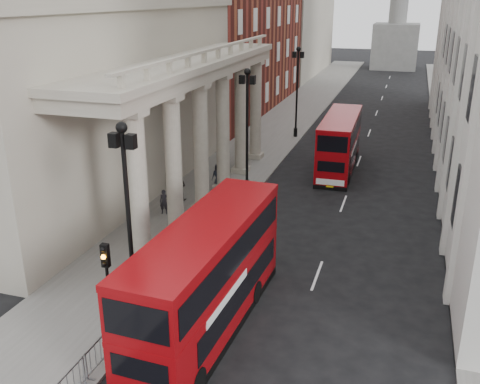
{
  "coord_description": "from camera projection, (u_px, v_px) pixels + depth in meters",
  "views": [
    {
      "loc": [
        9.34,
        -13.0,
        12.78
      ],
      "look_at": [
        1.62,
        11.41,
        3.34
      ],
      "focal_mm": 40.0,
      "sensor_mm": 36.0,
      "label": 1
    }
  ],
  "objects": [
    {
      "name": "sidewalk_west",
      "position": [
        254.0,
        151.0,
        46.36
      ],
      "size": [
        6.0,
        140.0,
        0.12
      ],
      "primitive_type": "cube",
      "color": "slate",
      "rests_on": "ground"
    },
    {
      "name": "lamp_post_mid",
      "position": [
        247.0,
        123.0,
        35.06
      ],
      "size": [
        1.05,
        0.44,
        8.32
      ],
      "color": "black",
      "rests_on": "sidewalk_west"
    },
    {
      "name": "pedestrian_c",
      "position": [
        218.0,
        176.0,
        36.99
      ],
      "size": [
        0.88,
        0.58,
        1.77
      ],
      "primitive_type": "imported",
      "rotation": [
        0.0,
        0.0,
        6.3
      ],
      "color": "black",
      "rests_on": "sidewalk_west"
    },
    {
      "name": "bus_far",
      "position": [
        340.0,
        142.0,
        40.85
      ],
      "size": [
        2.56,
        9.88,
        4.25
      ],
      "rotation": [
        0.0,
        0.0,
        0.02
      ],
      "color": "#90060B",
      "rests_on": "ground"
    },
    {
      "name": "lamp_post_north",
      "position": [
        297.0,
        86.0,
        49.37
      ],
      "size": [
        1.05,
        0.44,
        8.32
      ],
      "color": "black",
      "rests_on": "sidewalk_west"
    },
    {
      "name": "traffic_light",
      "position": [
        107.0,
        277.0,
        19.53
      ],
      "size": [
        0.28,
        0.33,
        4.3
      ],
      "color": "black",
      "rests_on": "sidewalk_west"
    },
    {
      "name": "pedestrian_a",
      "position": [
        164.0,
        202.0,
        32.73
      ],
      "size": [
        0.63,
        0.49,
        1.52
      ],
      "primitive_type": "imported",
      "rotation": [
        0.0,
        0.0,
        0.25
      ],
      "color": "black",
      "rests_on": "sidewalk_west"
    },
    {
      "name": "bus_near",
      "position": [
        207.0,
        275.0,
        21.04
      ],
      "size": [
        3.06,
        10.8,
        4.62
      ],
      "rotation": [
        0.0,
        0.0,
        -0.04
      ],
      "color": "maroon",
      "rests_on": "ground"
    },
    {
      "name": "west_building_far",
      "position": [
        294.0,
        13.0,
        89.77
      ],
      "size": [
        9.0,
        30.0,
        20.0
      ],
      "primitive_type": "cube",
      "color": "#9E9685",
      "rests_on": "ground"
    },
    {
      "name": "crowd_barriers",
      "position": [
        119.0,
        330.0,
        20.55
      ],
      "size": [
        0.5,
        18.75,
        1.1
      ],
      "color": "gray",
      "rests_on": "sidewalk_west"
    },
    {
      "name": "lamp_post_south",
      "position": [
        128.0,
        211.0,
        20.74
      ],
      "size": [
        1.05,
        0.44,
        8.32
      ],
      "color": "black",
      "rests_on": "sidewalk_west"
    },
    {
      "name": "sidewalk_east",
      "position": [
        457.0,
        169.0,
        41.69
      ],
      "size": [
        3.0,
        140.0,
        0.12
      ],
      "primitive_type": "cube",
      "color": "slate",
      "rests_on": "ground"
    },
    {
      "name": "portico_building",
      "position": [
        97.0,
        103.0,
        35.69
      ],
      "size": [
        9.0,
        28.0,
        12.0
      ],
      "primitive_type": "cube",
      "color": "#9E9685",
      "rests_on": "ground"
    },
    {
      "name": "kerb",
      "position": [
        287.0,
        154.0,
        45.52
      ],
      "size": [
        0.2,
        140.0,
        0.14
      ],
      "primitive_type": "cube",
      "color": "slate",
      "rests_on": "ground"
    },
    {
      "name": "brick_building",
      "position": [
        235.0,
        12.0,
        60.8
      ],
      "size": [
        9.0,
        32.0,
        22.0
      ],
      "primitive_type": "cube",
      "color": "maroon",
      "rests_on": "ground"
    },
    {
      "name": "pedestrian_b",
      "position": [
        180.0,
        187.0,
        34.94
      ],
      "size": [
        0.87,
        0.68,
        1.8
      ],
      "primitive_type": "imported",
      "rotation": [
        0.0,
        0.0,
        3.14
      ],
      "color": "#292421",
      "rests_on": "sidewalk_west"
    },
    {
      "name": "ground",
      "position": [
        98.0,
        384.0,
        18.7
      ],
      "size": [
        260.0,
        260.0,
        0.0
      ],
      "primitive_type": "plane",
      "color": "black",
      "rests_on": "ground"
    }
  ]
}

